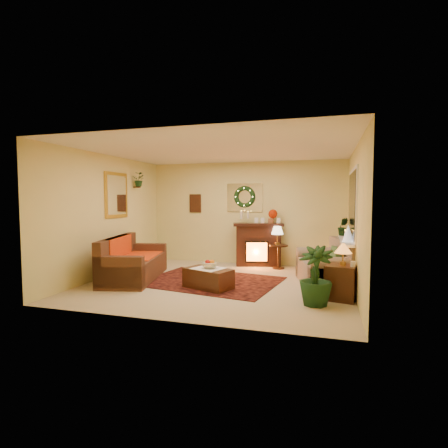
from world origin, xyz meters
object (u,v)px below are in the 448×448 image
(loveseat, at_px, (325,263))
(end_table_square, at_px, (341,283))
(coffee_table, at_px, (208,277))
(sofa, at_px, (135,258))
(side_table_round, at_px, (279,255))
(fireplace, at_px, (258,244))

(loveseat, height_order, end_table_square, loveseat)
(end_table_square, bearing_deg, coffee_table, 178.43)
(sofa, xyz_separation_m, side_table_round, (2.73, 1.92, -0.10))
(sofa, bearing_deg, end_table_square, -18.60)
(loveseat, xyz_separation_m, side_table_round, (-1.07, 1.31, -0.09))
(sofa, relative_size, side_table_round, 3.54)
(sofa, xyz_separation_m, end_table_square, (4.06, -0.38, -0.16))
(loveseat, bearing_deg, sofa, 174.95)
(loveseat, bearing_deg, fireplace, 121.95)
(sofa, xyz_separation_m, coffee_table, (1.73, -0.32, -0.22))
(end_table_square, bearing_deg, loveseat, 104.62)
(loveseat, bearing_deg, end_table_square, -89.62)
(fireplace, relative_size, loveseat, 0.72)
(fireplace, distance_m, loveseat, 2.23)
(fireplace, bearing_deg, end_table_square, -68.52)
(fireplace, xyz_separation_m, side_table_round, (0.54, -0.24, -0.23))
(fireplace, xyz_separation_m, loveseat, (1.61, -1.54, -0.13))
(sofa, bearing_deg, loveseat, -4.07)
(sofa, distance_m, coffee_table, 1.77)
(loveseat, relative_size, coffee_table, 1.71)
(loveseat, distance_m, end_table_square, 1.04)
(side_table_round, distance_m, coffee_table, 2.46)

